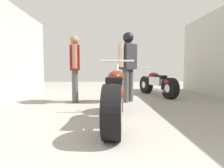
{
  "coord_description": "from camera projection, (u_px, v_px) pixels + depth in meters",
  "views": [
    {
      "loc": [
        -0.39,
        0.0,
        0.84
      ],
      "look_at": [
        -0.25,
        4.09,
        0.52
      ],
      "focal_mm": 30.3,
      "sensor_mm": 36.0,
      "label": 1
    }
  ],
  "objects": [
    {
      "name": "ground_plane",
      "position": [
        125.0,
        111.0,
        3.81
      ],
      "size": [
        17.97,
        17.97,
        0.0
      ],
      "primitive_type": "plane",
      "color": "gray"
    },
    {
      "name": "motorcycle_maroon_cruiser",
      "position": [
        115.0,
        96.0,
        2.92
      ],
      "size": [
        0.64,
        2.18,
        1.02
      ],
      "color": "black",
      "rests_on": "ground_plane"
    },
    {
      "name": "motorcycle_black_naked",
      "position": [
        158.0,
        84.0,
        5.94
      ],
      "size": [
        0.85,
        1.92,
        0.91
      ],
      "color": "black",
      "rests_on": "ground_plane"
    },
    {
      "name": "mechanic_in_blue",
      "position": [
        75.0,
        65.0,
        4.78
      ],
      "size": [
        0.31,
        0.68,
        1.68
      ],
      "color": "#4C4C4C",
      "rests_on": "ground_plane"
    },
    {
      "name": "mechanic_with_helmet",
      "position": [
        128.0,
        61.0,
        4.8
      ],
      "size": [
        0.54,
        0.59,
        1.77
      ],
      "color": "#4C4C4C",
      "rests_on": "ground_plane"
    }
  ]
}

